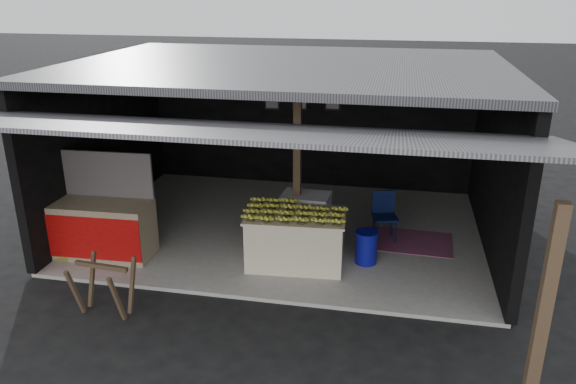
% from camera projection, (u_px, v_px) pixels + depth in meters
% --- Properties ---
extents(ground, '(80.00, 80.00, 0.00)m').
position_uv_depth(ground, '(252.00, 301.00, 7.99)').
color(ground, black).
rests_on(ground, ground).
extents(concrete_slab, '(7.00, 5.00, 0.06)m').
position_uv_depth(concrete_slab, '(287.00, 228.00, 10.28)').
color(concrete_slab, gray).
rests_on(concrete_slab, ground).
extents(shophouse, '(7.40, 7.29, 3.02)m').
position_uv_depth(shophouse, '(290.00, 114.00, 9.84)').
color(shophouse, black).
rests_on(shophouse, ground).
extents(banana_table, '(1.60, 1.05, 0.85)m').
position_uv_depth(banana_table, '(296.00, 239.00, 8.78)').
color(banana_table, silver).
rests_on(banana_table, concrete_slab).
extents(banana_pile, '(1.47, 0.94, 0.17)m').
position_uv_depth(banana_pile, '(296.00, 209.00, 8.61)').
color(banana_pile, gold).
rests_on(banana_pile, banana_table).
extents(white_crate, '(0.82, 0.59, 0.88)m').
position_uv_depth(white_crate, '(305.00, 219.00, 9.51)').
color(white_crate, white).
rests_on(white_crate, concrete_slab).
extents(neighbor_stall, '(1.65, 0.79, 1.67)m').
position_uv_depth(neighbor_stall, '(102.00, 226.00, 9.06)').
color(neighbor_stall, '#998466').
rests_on(neighbor_stall, concrete_slab).
extents(green_signboard, '(0.57, 0.16, 0.85)m').
position_uv_depth(green_signboard, '(51.00, 235.00, 8.93)').
color(green_signboard, black).
rests_on(green_signboard, concrete_slab).
extents(sawhorse, '(0.78, 0.72, 0.76)m').
position_uv_depth(sawhorse, '(103.00, 283.00, 7.51)').
color(sawhorse, '#493524').
rests_on(sawhorse, ground).
extents(water_barrel, '(0.34, 0.34, 0.51)m').
position_uv_depth(water_barrel, '(366.00, 248.00, 8.88)').
color(water_barrel, '#0B0D7D').
rests_on(water_barrel, concrete_slab).
extents(plastic_chair, '(0.49, 0.49, 0.84)m').
position_uv_depth(plastic_chair, '(384.00, 211.00, 9.67)').
color(plastic_chair, '#091135').
rests_on(plastic_chair, concrete_slab).
extents(magenta_rug, '(1.54, 1.06, 0.01)m').
position_uv_depth(magenta_rug, '(408.00, 241.00, 9.69)').
color(magenta_rug, '#69174F').
rests_on(magenta_rug, concrete_slab).
extents(picture_frames, '(1.62, 0.04, 0.46)m').
position_uv_depth(picture_frames, '(301.00, 100.00, 11.84)').
color(picture_frames, black).
rests_on(picture_frames, shophouse).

